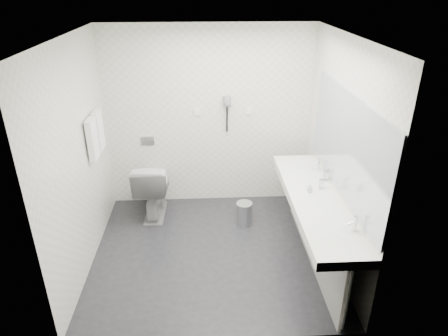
{
  "coord_description": "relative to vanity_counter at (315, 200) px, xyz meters",
  "views": [
    {
      "loc": [
        -0.07,
        -3.91,
        3.0
      ],
      "look_at": [
        0.15,
        0.15,
        1.05
      ],
      "focal_mm": 32.0,
      "sensor_mm": 36.0,
      "label": 1
    }
  ],
  "objects": [
    {
      "name": "toilet",
      "position": [
        -1.9,
        1.13,
        -0.39
      ],
      "size": [
        0.48,
        0.82,
        0.81
      ],
      "primitive_type": "imported",
      "rotation": [
        0.0,
        0.0,
        3.11
      ],
      "color": "white",
      "rests_on": "floor"
    },
    {
      "name": "vanity_post_near",
      "position": [
        0.05,
        -1.04,
        -0.42
      ],
      "size": [
        0.06,
        0.06,
        0.75
      ],
      "primitive_type": "cylinder",
      "color": "silver",
      "rests_on": "floor"
    },
    {
      "name": "glass_left",
      "position": [
        0.11,
        0.18,
        0.11
      ],
      "size": [
        0.06,
        0.06,
        0.11
      ],
      "primitive_type": "cylinder",
      "rotation": [
        0.0,
        0.0,
        -0.06
      ],
      "color": "silver",
      "rests_on": "vanity_counter"
    },
    {
      "name": "mirror",
      "position": [
        0.26,
        0.0,
        0.65
      ],
      "size": [
        0.02,
        2.2,
        1.05
      ],
      "primitive_type": "cube",
      "color": "#B2BCC6",
      "rests_on": "wall_right"
    },
    {
      "name": "flush_plate",
      "position": [
        -1.98,
        1.49,
        0.15
      ],
      "size": [
        0.18,
        0.02,
        0.12
      ],
      "primitive_type": "cube",
      "color": "#B2B5BA",
      "rests_on": "wall_back"
    },
    {
      "name": "towel_rail",
      "position": [
        -2.47,
        0.75,
        0.75
      ],
      "size": [
        0.02,
        0.62,
        0.02
      ],
      "primitive_type": "cylinder",
      "rotation": [
        1.57,
        0.0,
        0.0
      ],
      "color": "silver",
      "rests_on": "wall_left"
    },
    {
      "name": "dryer_cord",
      "position": [
        -0.88,
        1.46,
        0.45
      ],
      "size": [
        0.02,
        0.02,
        0.35
      ],
      "primitive_type": "cylinder",
      "color": "black",
      "rests_on": "dryer_cradle"
    },
    {
      "name": "bin_lid",
      "position": [
        -0.68,
        0.8,
        -0.5
      ],
      "size": [
        0.21,
        0.21,
        0.02
      ],
      "primitive_type": "cylinder",
      "color": "#B2B5BA",
      "rests_on": "pedal_bin"
    },
    {
      "name": "wall_left",
      "position": [
        -2.52,
        0.2,
        0.45
      ],
      "size": [
        0.0,
        2.6,
        2.6
      ],
      "primitive_type": "plane",
      "rotation": [
        1.57,
        0.0,
        1.57
      ],
      "color": "white",
      "rests_on": "floor"
    },
    {
      "name": "glass_right",
      "position": [
        0.22,
        0.38,
        0.11
      ],
      "size": [
        0.08,
        0.08,
        0.12
      ],
      "primitive_type": "cylinder",
      "rotation": [
        0.0,
        0.0,
        0.28
      ],
      "color": "silver",
      "rests_on": "vanity_counter"
    },
    {
      "name": "towel_far",
      "position": [
        -2.46,
        0.89,
        0.53
      ],
      "size": [
        0.07,
        0.24,
        0.48
      ],
      "primitive_type": "cube",
      "color": "white",
      "rests_on": "towel_rail"
    },
    {
      "name": "switch_plate_a",
      "position": [
        -1.27,
        1.49,
        0.55
      ],
      "size": [
        0.09,
        0.02,
        0.09
      ],
      "primitive_type": "cube",
      "color": "white",
      "rests_on": "wall_back"
    },
    {
      "name": "basin_near",
      "position": [
        0.0,
        -0.65,
        0.04
      ],
      "size": [
        0.4,
        0.31,
        0.05
      ],
      "primitive_type": "ellipsoid",
      "color": "white",
      "rests_on": "vanity_counter"
    },
    {
      "name": "ceiling",
      "position": [
        -1.12,
        0.2,
        1.7
      ],
      "size": [
        2.8,
        2.8,
        0.0
      ],
      "primitive_type": "plane",
      "rotation": [
        3.14,
        0.0,
        0.0
      ],
      "color": "white",
      "rests_on": "wall_back"
    },
    {
      "name": "faucet_far",
      "position": [
        0.19,
        0.65,
        0.12
      ],
      "size": [
        0.04,
        0.04,
        0.15
      ],
      "primitive_type": "cylinder",
      "color": "silver",
      "rests_on": "vanity_counter"
    },
    {
      "name": "wall_back",
      "position": [
        -1.12,
        1.5,
        0.45
      ],
      "size": [
        2.8,
        0.0,
        2.8
      ],
      "primitive_type": "plane",
      "rotation": [
        1.57,
        0.0,
        0.0
      ],
      "color": "white",
      "rests_on": "floor"
    },
    {
      "name": "basin_far",
      "position": [
        0.0,
        0.65,
        0.04
      ],
      "size": [
        0.4,
        0.31,
        0.05
      ],
      "primitive_type": "ellipsoid",
      "color": "white",
      "rests_on": "vanity_counter"
    },
    {
      "name": "vanity_panel",
      "position": [
        0.02,
        0.0,
        -0.42
      ],
      "size": [
        0.03,
        2.15,
        0.75
      ],
      "primitive_type": "cube",
      "color": "gray",
      "rests_on": "floor"
    },
    {
      "name": "soap_bottle_a",
      "position": [
        -0.04,
        0.1,
        0.1
      ],
      "size": [
        0.05,
        0.05,
        0.1
      ],
      "primitive_type": "imported",
      "rotation": [
        0.0,
        0.0,
        0.14
      ],
      "color": "beige",
      "rests_on": "vanity_counter"
    },
    {
      "name": "towel_near",
      "position": [
        -2.46,
        0.61,
        0.53
      ],
      "size": [
        0.07,
        0.24,
        0.48
      ],
      "primitive_type": "cube",
      "color": "white",
      "rests_on": "towel_rail"
    },
    {
      "name": "faucet_near",
      "position": [
        0.19,
        -0.65,
        0.12
      ],
      "size": [
        0.04,
        0.04,
        0.15
      ],
      "primitive_type": "cylinder",
      "color": "silver",
      "rests_on": "vanity_counter"
    },
    {
      "name": "pedal_bin",
      "position": [
        -0.68,
        0.8,
        -0.65
      ],
      "size": [
        0.28,
        0.28,
        0.3
      ],
      "primitive_type": "cylinder",
      "rotation": [
        0.0,
        0.0,
        0.41
      ],
      "color": "#B2B5BA",
      "rests_on": "floor"
    },
    {
      "name": "wall_front",
      "position": [
        -1.12,
        -1.1,
        0.45
      ],
      "size": [
        2.8,
        0.0,
        2.8
      ],
      "primitive_type": "plane",
      "rotation": [
        -1.57,
        0.0,
        0.0
      ],
      "color": "white",
      "rests_on": "floor"
    },
    {
      "name": "wall_right",
      "position": [
        0.27,
        0.2,
        0.45
      ],
      "size": [
        0.0,
        2.6,
        2.6
      ],
      "primitive_type": "plane",
      "rotation": [
        1.57,
        0.0,
        -1.57
      ],
      "color": "white",
      "rests_on": "floor"
    },
    {
      "name": "dryer_barrel",
      "position": [
        -0.88,
        1.4,
        0.73
      ],
      "size": [
        0.08,
        0.14,
        0.08
      ],
      "primitive_type": "cylinder",
      "rotation": [
        1.57,
        0.0,
        0.0
      ],
      "color": "gray",
      "rests_on": "dryer_cradle"
    },
    {
      "name": "switch_plate_b",
      "position": [
        -0.57,
        1.49,
        0.55
      ],
      "size": [
        0.09,
        0.02,
        0.09
      ],
      "primitive_type": "cube",
      "color": "white",
      "rests_on": "wall_back"
    },
    {
      "name": "vanity_post_far",
      "position": [
        0.05,
        1.04,
        -0.42
      ],
      "size": [
        0.06,
        0.06,
        0.75
      ],
      "primitive_type": "cylinder",
      "color": "silver",
      "rests_on": "floor"
    },
    {
      "name": "vanity_counter",
      "position": [
        0.0,
        0.0,
        0.0
      ],
      "size": [
        0.55,
        2.2,
        0.1
      ],
      "primitive_type": "cube",
      "color": "white",
      "rests_on": "floor"
    },
    {
      "name": "floor",
      "position": [
        -1.12,
        0.2,
        -0.8
      ],
      "size": [
        2.8,
        2.8,
        0.0
      ],
      "primitive_type": "plane",
      "color": "#232227",
      "rests_on": "ground"
    },
    {
      "name": "dryer_cradle",
      "position": [
        -0.88,
        1.47,
        0.7
      ],
      "size": [
        0.1,
        0.04,
        0.14
      ],
      "primitive_type": "cube",
      "color": "gray",
      "rests_on": "wall_back"
    }
  ]
}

